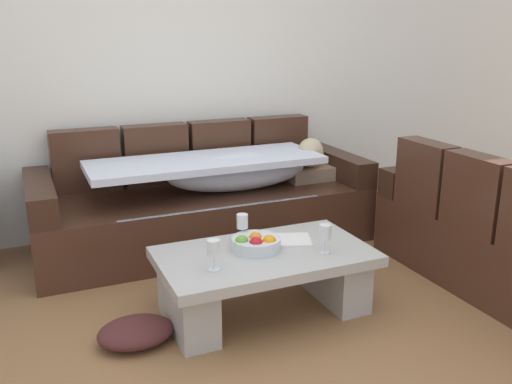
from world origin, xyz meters
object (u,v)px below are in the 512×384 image
object	(u,v)px
coffee_table	(265,275)
couch_along_wall	(208,201)
open_magazine	(287,240)
fruit_bowl	(256,243)
wine_glass_far_back	(242,222)
wine_glass_near_right	(325,233)
crumpled_garment	(136,332)
wine_glass_near_left	(213,249)

from	to	relation	value
coffee_table	couch_along_wall	bearing A→B (deg)	86.70
open_magazine	fruit_bowl	bearing A→B (deg)	-144.09
wine_glass_far_back	wine_glass_near_right	bearing A→B (deg)	-44.63
wine_glass_near_right	crumpled_garment	xyz separation A→B (m)	(-1.05, 0.12, -0.44)
wine_glass_near_left	wine_glass_near_right	size ratio (longest dim) A/B	1.00
coffee_table	wine_glass_near_right	size ratio (longest dim) A/B	7.23
wine_glass_near_right	wine_glass_far_back	size ratio (longest dim) A/B	1.00
couch_along_wall	fruit_bowl	size ratio (longest dim) A/B	8.83
wine_glass_near_right	wine_glass_far_back	distance (m)	0.50
coffee_table	wine_glass_far_back	world-z (taller)	wine_glass_far_back
couch_along_wall	wine_glass_near_right	size ratio (longest dim) A/B	14.89
coffee_table	wine_glass_near_left	distance (m)	0.45
wine_glass_near_right	coffee_table	bearing A→B (deg)	154.13
couch_along_wall	wine_glass_near_left	distance (m)	1.39
fruit_bowl	open_magazine	xyz separation A→B (m)	(0.23, 0.06, -0.04)
open_magazine	crumpled_garment	xyz separation A→B (m)	(-0.94, -0.13, -0.33)
fruit_bowl	open_magazine	world-z (taller)	fruit_bowl
coffee_table	crumpled_garment	world-z (taller)	coffee_table
couch_along_wall	crumpled_garment	xyz separation A→B (m)	(-0.82, -1.22, -0.27)
couch_along_wall	wine_glass_near_left	bearing A→B (deg)	-107.45
fruit_bowl	wine_glass_near_right	distance (m)	0.39
open_magazine	couch_along_wall	bearing A→B (deg)	117.01
coffee_table	wine_glass_near_left	bearing A→B (deg)	-161.01
couch_along_wall	wine_glass_near_left	xyz separation A→B (m)	(-0.41, -1.31, 0.17)
couch_along_wall	coffee_table	distance (m)	1.20
fruit_bowl	open_magazine	distance (m)	0.24
wine_glass_near_left	couch_along_wall	bearing A→B (deg)	72.55
wine_glass_near_left	coffee_table	bearing A→B (deg)	18.99
couch_along_wall	wine_glass_near_right	world-z (taller)	couch_along_wall
wine_glass_near_left	open_magazine	world-z (taller)	wine_glass_near_left
coffee_table	open_magazine	distance (m)	0.26
fruit_bowl	wine_glass_near_left	size ratio (longest dim) A/B	1.69
couch_along_wall	open_magazine	size ratio (longest dim) A/B	8.83
fruit_bowl	wine_glass_near_left	xyz separation A→B (m)	(-0.31, -0.16, 0.07)
crumpled_garment	couch_along_wall	bearing A→B (deg)	56.09
fruit_bowl	crumpled_garment	size ratio (longest dim) A/B	0.70
fruit_bowl	wine_glass_far_back	distance (m)	0.18
coffee_table	open_magazine	world-z (taller)	open_magazine
crumpled_garment	wine_glass_near_right	bearing A→B (deg)	-6.56
couch_along_wall	open_magazine	distance (m)	1.10
coffee_table	wine_glass_near_left	world-z (taller)	wine_glass_near_left
coffee_table	wine_glass_far_back	distance (m)	0.33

